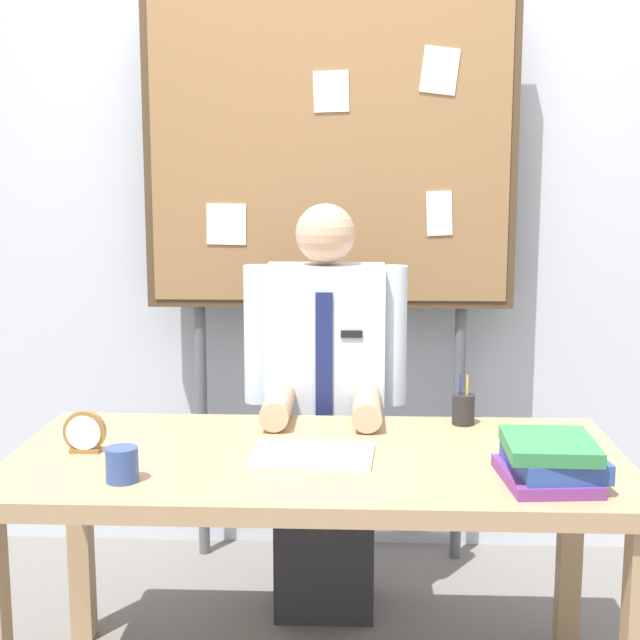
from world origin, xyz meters
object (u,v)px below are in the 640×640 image
at_px(book_stack, 550,461).
at_px(coffee_mug, 122,464).
at_px(desk, 317,484).
at_px(person, 325,426).
at_px(open_notebook, 313,455).
at_px(pen_holder, 463,409).
at_px(desk_clock, 85,434).
at_px(bulletin_board, 330,158).

relative_size(book_stack, coffee_mug, 3.37).
distance_m(desk, person, 0.59).
relative_size(person, open_notebook, 4.32).
xyz_separation_m(desk, pen_holder, (0.44, 0.33, 0.14)).
height_order(desk, desk_clock, desk_clock).
bearing_deg(book_stack, person, 126.92).
xyz_separation_m(coffee_mug, pen_holder, (0.92, 0.57, 0.00)).
relative_size(person, book_stack, 4.78).
height_order(open_notebook, desk_clock, desk_clock).
height_order(desk, pen_holder, pen_holder).
bearing_deg(bulletin_board, person, -90.02).
relative_size(desk, open_notebook, 5.17).
relative_size(open_notebook, desk_clock, 2.77).
bearing_deg(coffee_mug, pen_holder, 31.71).
distance_m(book_stack, pen_holder, 0.55).
bearing_deg(book_stack, open_notebook, 163.21).
bearing_deg(desk, pen_holder, 36.66).
distance_m(open_notebook, pen_holder, 0.57).
bearing_deg(pen_holder, bulletin_board, 123.03).
distance_m(book_stack, open_notebook, 0.64).
relative_size(bulletin_board, pen_holder, 13.79).
height_order(person, desk_clock, person).
height_order(book_stack, pen_holder, pen_holder).
xyz_separation_m(desk, desk_clock, (-0.65, -0.01, 0.14)).
distance_m(bulletin_board, coffee_mug, 1.55).
distance_m(book_stack, desk_clock, 1.26).
relative_size(person, desk_clock, 11.99).
distance_m(desk, pen_holder, 0.57).
bearing_deg(desk_clock, pen_holder, 17.08).
xyz_separation_m(desk_clock, pen_holder, (1.09, 0.34, -0.00)).
bearing_deg(pen_holder, person, 149.07).
distance_m(open_notebook, desk_clock, 0.64).
bearing_deg(person, coffee_mug, -120.07).
bearing_deg(bulletin_board, book_stack, -63.70).
bearing_deg(pen_holder, open_notebook, -142.36).
height_order(bulletin_board, coffee_mug, bulletin_board).
relative_size(desk, coffee_mug, 19.24).
xyz_separation_m(person, book_stack, (0.60, -0.80, 0.14)).
bearing_deg(book_stack, desk, 161.19).
bearing_deg(bulletin_board, desk_clock, -122.73).
xyz_separation_m(open_notebook, pen_holder, (0.45, 0.35, 0.04)).
distance_m(person, desk_clock, 0.90).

